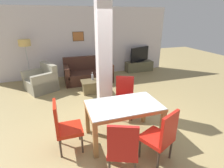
{
  "coord_description": "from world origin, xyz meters",
  "views": [
    {
      "loc": [
        -1.15,
        -2.78,
        2.36
      ],
      "look_at": [
        0.0,
        0.74,
        0.91
      ],
      "focal_mm": 28.0,
      "sensor_mm": 36.0,
      "label": 1
    }
  ],
  "objects": [
    {
      "name": "dining_chair_near_left",
      "position": [
        -0.35,
        -0.86,
        0.53
      ],
      "size": [
        0.6,
        0.6,
        0.99
      ],
      "rotation": [
        0.0,
        0.0,
        -0.39
      ],
      "color": "red",
      "rests_on": "ground_plane"
    },
    {
      "name": "sofa",
      "position": [
        -0.05,
        3.49,
        0.31
      ],
      "size": [
        1.74,
        0.88,
        0.92
      ],
      "rotation": [
        0.0,
        0.0,
        3.14
      ],
      "color": "#44261D",
      "rests_on": "ground_plane"
    },
    {
      "name": "divider_pillar",
      "position": [
        -0.02,
        1.34,
        1.35
      ],
      "size": [
        0.35,
        0.31,
        2.7
      ],
      "color": "silver",
      "rests_on": "ground_plane"
    },
    {
      "name": "coffee_table",
      "position": [
        -0.1,
        2.43,
        0.21
      ],
      "size": [
        0.74,
        0.48,
        0.4
      ],
      "color": "brown",
      "rests_on": "ground_plane"
    },
    {
      "name": "tv_stand",
      "position": [
        2.4,
        4.11,
        0.22
      ],
      "size": [
        1.24,
        0.4,
        0.44
      ],
      "color": "brown",
      "rests_on": "ground_plane"
    },
    {
      "name": "ground_plane",
      "position": [
        0.0,
        0.0,
        0.0
      ],
      "size": [
        18.0,
        18.0,
        0.0
      ],
      "primitive_type": "plane",
      "color": "#9D8958"
    },
    {
      "name": "dining_chair_head_left",
      "position": [
        -1.14,
        0.0,
        0.53
      ],
      "size": [
        0.46,
        0.46,
        0.99
      ],
      "rotation": [
        0.0,
        0.0,
        -1.57
      ],
      "color": "red",
      "rests_on": "ground_plane"
    },
    {
      "name": "floor_lamp",
      "position": [
        -2.13,
        3.99,
        1.36
      ],
      "size": [
        0.4,
        0.4,
        1.6
      ],
      "color": "#B7B7BC",
      "rests_on": "ground_plane"
    },
    {
      "name": "dining_table",
      "position": [
        0.0,
        0.0,
        0.59
      ],
      "size": [
        1.43,
        0.86,
        0.76
      ],
      "color": "#9F7241",
      "rests_on": "ground_plane"
    },
    {
      "name": "dining_chair_far_right",
      "position": [
        0.35,
        0.83,
        0.53
      ],
      "size": [
        0.6,
        0.6,
        0.99
      ],
      "rotation": [
        0.0,
        0.0,
        2.74
      ],
      "color": "red",
      "rests_on": "ground_plane"
    },
    {
      "name": "back_wall",
      "position": [
        -0.0,
        4.39,
        1.35
      ],
      "size": [
        7.2,
        0.09,
        2.7
      ],
      "color": "silver",
      "rests_on": "ground_plane"
    },
    {
      "name": "tv_screen",
      "position": [
        2.4,
        4.11,
        0.75
      ],
      "size": [
        1.02,
        0.45,
        0.65
      ],
      "rotation": [
        0.0,
        0.0,
        3.52
      ],
      "color": "black",
      "rests_on": "tv_stand"
    },
    {
      "name": "dining_chair_near_right",
      "position": [
        0.36,
        -0.79,
        0.53
      ],
      "size": [
        0.61,
        0.61,
        0.99
      ],
      "rotation": [
        0.0,
        0.0,
        0.42
      ],
      "color": "red",
      "rests_on": "ground_plane"
    },
    {
      "name": "bottle",
      "position": [
        -0.09,
        2.51,
        0.5
      ],
      "size": [
        0.07,
        0.07,
        0.25
      ],
      "color": "#B2B7BC",
      "rests_on": "coffee_table"
    },
    {
      "name": "armchair",
      "position": [
        -1.69,
        3.18,
        0.3
      ],
      "size": [
        1.16,
        1.19,
        0.87
      ],
      "rotation": [
        0.0,
        0.0,
        2.03
      ],
      "color": "gray",
      "rests_on": "ground_plane"
    }
  ]
}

